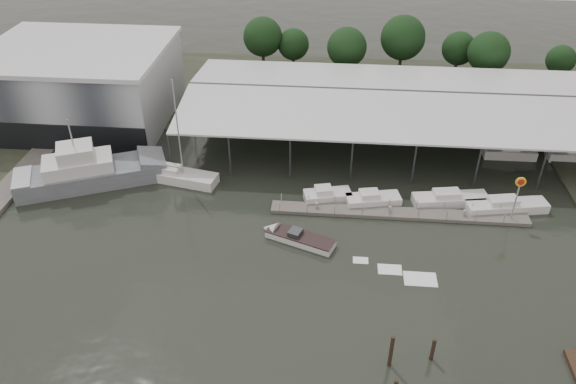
# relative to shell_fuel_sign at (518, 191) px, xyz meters

# --- Properties ---
(ground) EXTENTS (200.00, 200.00, 0.00)m
(ground) POSITION_rel_shell_fuel_sign_xyz_m (-27.00, -9.99, -3.93)
(ground) COLOR black
(ground) RESTS_ON ground
(land_strip_far) EXTENTS (140.00, 30.00, 0.30)m
(land_strip_far) POSITION_rel_shell_fuel_sign_xyz_m (-27.00, 32.01, -3.83)
(land_strip_far) COLOR #383D2D
(land_strip_far) RESTS_ON ground
(land_strip_west) EXTENTS (20.00, 40.00, 0.30)m
(land_strip_west) POSITION_rel_shell_fuel_sign_xyz_m (-67.00, 20.01, -3.83)
(land_strip_west) COLOR #383D2D
(land_strip_west) RESTS_ON ground
(storage_warehouse) EXTENTS (24.50, 20.50, 10.50)m
(storage_warehouse) POSITION_rel_shell_fuel_sign_xyz_m (-55.00, 19.95, 1.36)
(storage_warehouse) COLOR #A3A8AE
(storage_warehouse) RESTS_ON ground
(covered_boat_shed) EXTENTS (58.24, 24.00, 6.96)m
(covered_boat_shed) POSITION_rel_shell_fuel_sign_xyz_m (-10.00, 18.01, 2.20)
(covered_boat_shed) COLOR silver
(covered_boat_shed) RESTS_ON ground
(trawler_dock) EXTENTS (3.00, 18.00, 0.50)m
(trawler_dock) POSITION_rel_shell_fuel_sign_xyz_m (-57.00, 4.01, -3.68)
(trawler_dock) COLOR #625D56
(trawler_dock) RESTS_ON ground
(floating_dock) EXTENTS (28.00, 2.00, 1.40)m
(floating_dock) POSITION_rel_shell_fuel_sign_xyz_m (-12.00, 0.01, -3.72)
(floating_dock) COLOR #625D56
(floating_dock) RESTS_ON ground
(shell_fuel_sign) EXTENTS (1.10, 0.18, 5.55)m
(shell_fuel_sign) POSITION_rel_shell_fuel_sign_xyz_m (0.00, 0.00, 0.00)
(shell_fuel_sign) COLOR #95979A
(shell_fuel_sign) RESTS_ON ground
(grey_trawler) EXTENTS (17.66, 11.20, 8.84)m
(grey_trawler) POSITION_rel_shell_fuel_sign_xyz_m (-47.91, 3.29, -2.35)
(grey_trawler) COLOR slate
(grey_trawler) RESTS_ON ground
(white_sailboat) EXTENTS (9.36, 4.43, 13.19)m
(white_sailboat) POSITION_rel_shell_fuel_sign_xyz_m (-37.65, 4.66, -3.27)
(white_sailboat) COLOR silver
(white_sailboat) RESTS_ON ground
(speedboat_underway) EXTENTS (18.07, 8.38, 2.00)m
(speedboat_underway) POSITION_rel_shell_fuel_sign_xyz_m (-23.01, -5.36, -3.53)
(speedboat_underway) COLOR silver
(speedboat_underway) RESTS_ON ground
(moored_cruiser_0) EXTENTS (5.67, 3.40, 1.70)m
(moored_cruiser_0) POSITION_rel_shell_fuel_sign_xyz_m (-19.92, 2.21, -3.31)
(moored_cruiser_0) COLOR silver
(moored_cruiser_0) RESTS_ON ground
(moored_cruiser_1) EXTENTS (6.37, 3.41, 1.70)m
(moored_cruiser_1) POSITION_rel_shell_fuel_sign_xyz_m (-14.79, 1.83, -3.31)
(moored_cruiser_1) COLOR silver
(moored_cruiser_1) RESTS_ON ground
(moored_cruiser_2) EXTENTS (8.66, 3.56, 1.70)m
(moored_cruiser_2) POSITION_rel_shell_fuel_sign_xyz_m (-6.14, 2.71, -3.31)
(moored_cruiser_2) COLOR silver
(moored_cruiser_2) RESTS_ON ground
(moored_cruiser_3) EXTENTS (9.23, 3.78, 1.70)m
(moored_cruiser_3) POSITION_rel_shell_fuel_sign_xyz_m (-0.14, 1.88, -3.31)
(moored_cruiser_3) COLOR silver
(moored_cruiser_3) RESTS_ON ground
(horizon_tree_line) EXTENTS (64.29, 11.37, 10.60)m
(horizon_tree_line) POSITION_rel_shell_fuel_sign_xyz_m (-5.12, 37.72, 2.13)
(horizon_tree_line) COLOR #302015
(horizon_tree_line) RESTS_ON ground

